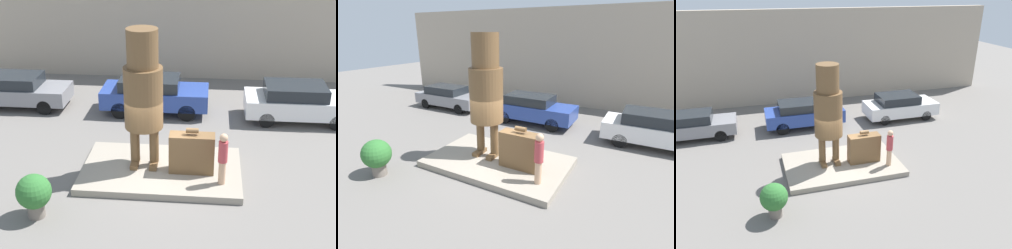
{
  "view_description": "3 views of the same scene",
  "coord_description": "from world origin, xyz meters",
  "views": [
    {
      "loc": [
        1.45,
        -13.24,
        7.91
      ],
      "look_at": [
        0.19,
        0.22,
        1.68
      ],
      "focal_mm": 50.0,
      "sensor_mm": 36.0,
      "label": 1
    },
    {
      "loc": [
        4.59,
        -7.6,
        4.77
      ],
      "look_at": [
        0.28,
        0.11,
        1.64
      ],
      "focal_mm": 28.0,
      "sensor_mm": 36.0,
      "label": 2
    },
    {
      "loc": [
        -3.6,
        -12.56,
        7.66
      ],
      "look_at": [
        0.15,
        0.23,
        2.0
      ],
      "focal_mm": 35.0,
      "sensor_mm": 36.0,
      "label": 3
    }
  ],
  "objects": [
    {
      "name": "ground_plane",
      "position": [
        0.0,
        0.0,
        0.0
      ],
      "size": [
        60.0,
        60.0,
        0.0
      ],
      "primitive_type": "plane",
      "color": "slate"
    },
    {
      "name": "pedestal",
      "position": [
        0.0,
        0.0,
        0.12
      ],
      "size": [
        5.16,
        3.22,
        0.23
      ],
      "color": "gray",
      "rests_on": "ground_plane"
    },
    {
      "name": "building_backdrop",
      "position": [
        0.0,
        9.98,
        3.15
      ],
      "size": [
        28.0,
        0.6,
        6.29
      ],
      "color": "tan",
      "rests_on": "ground_plane"
    },
    {
      "name": "statue_figure",
      "position": [
        -0.57,
        0.16,
        2.88
      ],
      "size": [
        1.23,
        1.23,
        4.53
      ],
      "color": "brown",
      "rests_on": "pedestal"
    },
    {
      "name": "giant_suitcase",
      "position": [
        0.99,
        -0.14,
        0.89
      ],
      "size": [
        1.43,
        0.55,
        1.53
      ],
      "color": "brown",
      "rests_on": "pedestal"
    },
    {
      "name": "tourist",
      "position": [
        1.94,
        -0.8,
        1.16
      ],
      "size": [
        0.29,
        0.29,
        1.69
      ],
      "color": "tan",
      "rests_on": "pedestal"
    },
    {
      "name": "parked_car_grey",
      "position": [
        -6.88,
        5.2,
        0.77
      ],
      "size": [
        4.43,
        1.75,
        1.44
      ],
      "color": "gray",
      "rests_on": "ground_plane"
    },
    {
      "name": "parked_car_blue",
      "position": [
        -0.86,
        5.11,
        0.84
      ],
      "size": [
        4.47,
        1.81,
        1.56
      ],
      "color": "#284293",
      "rests_on": "ground_plane"
    },
    {
      "name": "parked_car_white",
      "position": [
        5.09,
        4.83,
        0.81
      ],
      "size": [
        4.4,
        1.89,
        1.53
      ],
      "color": "silver",
      "rests_on": "ground_plane"
    },
    {
      "name": "planter_pot",
      "position": [
        -3.27,
        -2.68,
        0.77
      ],
      "size": [
        0.99,
        0.99,
        1.32
      ],
      "color": "#70665B",
      "rests_on": "ground_plane"
    }
  ]
}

